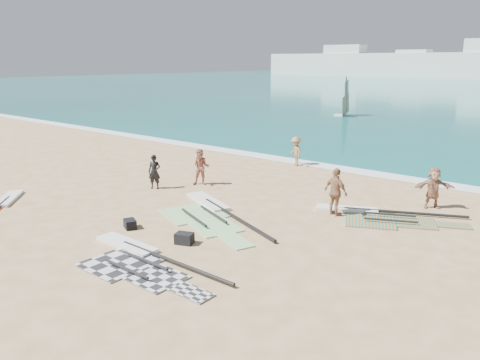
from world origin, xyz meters
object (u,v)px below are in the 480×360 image
Objects in this scene: beachgoer_left at (201,167)px; beachgoer_back at (336,192)px; person_wetsuit at (154,172)px; beachgoer_mid at (296,151)px; gear_bag_far at (130,224)px; rig_grey at (137,259)px; gear_bag_near at (184,238)px; beachgoer_right at (433,188)px; rig_green at (210,213)px; rig_orange at (377,216)px.

beachgoer_back reaches higher than beachgoer_left.
beachgoer_mid is at bearing 43.63° from person_wetsuit.
gear_bag_far is at bearing -104.04° from beachgoer_left.
rig_grey is at bearing -74.61° from person_wetsuit.
beachgoer_mid is 0.89× the size of beachgoer_back.
gear_bag_near is 10.23m from beachgoer_right.
rig_green is at bearing -43.92° from person_wetsuit.
beachgoer_left is (-8.38, -0.83, 0.82)m from rig_orange.
beachgoer_back is at bearing -163.02° from beachgoer_right.
rig_green is at bearing 52.73° from beachgoer_back.
beachgoer_left is 1.04× the size of beachgoer_right.
beachgoer_right is (6.39, 6.18, 0.78)m from rig_green.
rig_orange is 3.57× the size of person_wetsuit.
rig_orange is at bearing 57.94° from rig_green.
beachgoer_left is 1.06× the size of beachgoer_mid.
beachgoer_mid is at bearing 45.34° from beachgoer_left.
rig_grey is at bearing -140.23° from rig_orange.
beachgoer_right reaches higher than person_wetsuit.
beachgoer_right is (2.58, 3.27, -0.09)m from beachgoer_back.
gear_bag_near is at bearing -84.60° from beachgoer_left.
rig_orange is 3.06× the size of beachgoer_back.
rig_orange is at bearing -14.68° from person_wetsuit.
person_wetsuit is at bearing 129.62° from gear_bag_far.
beachgoer_left is at bearing -68.10° from beachgoer_mid.
gear_bag_near is at bearing -41.48° from beachgoer_mid.
person_wetsuit is 0.86× the size of beachgoer_back.
rig_orange is 1.79m from beachgoer_back.
beachgoer_left is at bearing 15.44° from beachgoer_back.
gear_bag_near is (-3.73, -6.47, 0.13)m from rig_orange.
beachgoer_back is (7.05, -0.00, 0.06)m from beachgoer_left.
beachgoer_left is at bearing 129.50° from gear_bag_near.
person_wetsuit is 0.91× the size of beachgoer_left.
gear_bag_near is (0.13, 1.80, 0.13)m from rig_grey.
beachgoer_mid is (-7.19, 5.55, 0.77)m from rig_orange.
rig_green is 3.90× the size of person_wetsuit.
gear_bag_near is at bearing 85.99° from rig_grey.
rig_green is at bearing -169.25° from rig_orange.
beachgoer_back is (4.92, 5.84, 0.76)m from gear_bag_far.
person_wetsuit reaches higher than gear_bag_far.
gear_bag_far reaches higher than rig_orange.
gear_bag_near is 7.34m from beachgoer_left.
beachgoer_left reaches higher than beachgoer_mid.
beachgoer_right is at bearing -4.94° from person_wetsuit.
beachgoer_back is at bearing 49.94° from gear_bag_far.
gear_bag_near is 0.33× the size of beachgoer_right.
rig_green is 9.54m from beachgoer_mid.
beachgoer_mid is 0.98× the size of beachgoer_right.
beachgoer_left is at bearing 26.23° from person_wetsuit.
gear_bag_near reaches higher than rig_green.
beachgoer_right is at bearing -15.33° from beachgoer_left.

